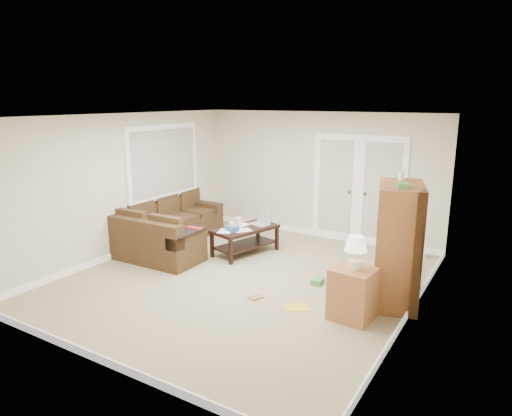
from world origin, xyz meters
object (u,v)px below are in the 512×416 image
Objects in this scene: tv_armoire at (397,244)px; side_cabinet at (354,289)px; sectional_sofa at (167,232)px; coffee_table at (246,239)px.

side_cabinet is at bearing -128.38° from tv_armoire.
tv_armoire is 0.95m from side_cabinet.
sectional_sofa is 1.92× the size of coffee_table.
side_cabinet is at bearing -13.90° from sectional_sofa.
side_cabinet reaches higher than sectional_sofa.
coffee_table is at bearing 151.35° from tv_armoire.
sectional_sofa is 1.52m from coffee_table.
sectional_sofa is 2.33× the size of side_cabinet.
tv_armoire is at bearing 72.96° from side_cabinet.
sectional_sofa is at bearing 162.16° from tv_armoire.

